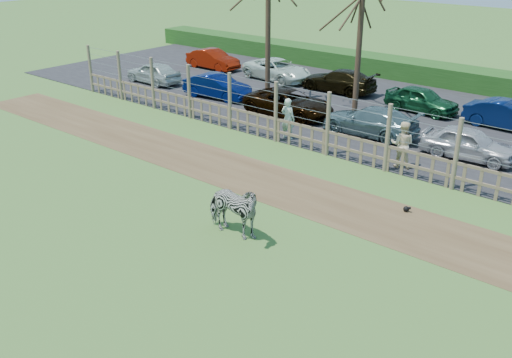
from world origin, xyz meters
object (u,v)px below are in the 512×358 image
Objects in this scene: tree_mid at (362,8)px; crow at (407,209)px; visitor_b at (402,144)px; visitor_a at (288,119)px; car_7 at (213,59)px; car_10 at (422,100)px; car_1 at (217,86)px; car_2 at (289,103)px; car_9 at (339,81)px; car_8 at (277,70)px; car_11 at (508,115)px; car_3 at (370,121)px; zebra at (232,210)px; car_0 at (153,73)px; car_4 at (469,143)px.

tree_mid is 27.79× the size of crow.
tree_mid is at bearing -63.24° from visitor_b.
visitor_a is at bearing -92.75° from tree_mid.
car_10 is (14.10, -0.48, 0.00)m from car_7.
car_1 and car_2 have the same top height.
car_9 is at bearing -76.79° from visitor_a.
car_2 is at bearing 146.99° from crow.
car_2 is 7.00m from car_8.
car_7 is 18.08m from car_11.
car_3 is 1.14× the size of car_7.
visitor_a is at bearing 22.37° from zebra.
tree_mid is at bearing -101.64° from car_7.
visitor_b reaches higher than car_10.
car_0 is (-11.78, -2.21, -4.23)m from tree_mid.
car_10 is 0.97× the size of car_11.
zebra is at bearing -154.01° from car_2.
car_9 is (-2.67, 2.85, -4.23)m from tree_mid.
tree_mid reaches higher than crow.
visitor_b is 0.40× the size of car_8.
tree_mid reaches higher than zebra.
car_0 and car_11 have the same top height.
zebra reaches higher than car_8.
visitor_b is 0.47× the size of car_1.
car_3 is (13.91, -0.19, 0.00)m from car_0.
car_1 is 6.84m from car_7.
car_3 is (4.28, -0.04, 0.00)m from car_2.
car_8 is 4.16m from car_9.
visitor_a is 7.19m from car_1.
visitor_b is 0.42× the size of car_3.
car_1 is at bearing -92.65° from car_3.
car_4 is at bearing 89.87° from car_0.
visitor_b is 7.39m from car_2.
car_2 is (-8.75, 5.68, 0.54)m from crow.
car_11 is (-0.25, 10.19, 0.54)m from crow.
car_7 is (-18.09, 5.08, 0.00)m from car_4.
car_10 is at bearing 41.92° from tree_mid.
car_8 is (4.90, 0.24, 0.00)m from car_7.
car_7 is at bearing 70.15° from car_4.
zebra is 0.45× the size of car_2.
car_2 and car_4 have the same top height.
car_4 is at bearing -162.88° from visitor_a.
car_10 is at bearing 36.80° from car_4.
zebra is 0.53× the size of car_11.
car_4 and car_11 have the same top height.
crow is at bearing -176.03° from car_11.
zebra reaches higher than crow.
car_7 is 1.00× the size of car_11.
car_7 and car_10 have the same top height.
car_8 is at bearing 157.37° from tree_mid.
car_0 is (-11.54, 2.81, -0.26)m from visitor_a.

